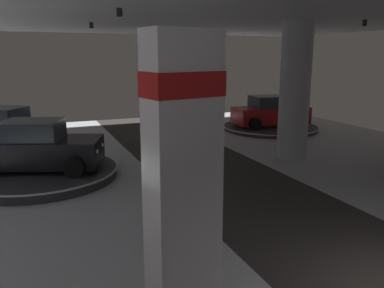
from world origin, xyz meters
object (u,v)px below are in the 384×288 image
display_platform_deep_left (1,147)px  display_car_far_left (37,148)px  display_car_deep_right (270,112)px  display_platform_far_left (40,173)px  display_car_deep_left (0,128)px  display_platform_deep_right (270,127)px  visitor_walking_near (217,134)px  column_right (295,92)px  brand_sign_pylon (183,182)px

display_platform_deep_left → display_car_far_left: (1.46, -5.03, 0.97)m
display_car_deep_right → display_platform_far_left: 13.37m
display_car_deep_right → display_car_far_left: display_car_far_left is taller
display_car_deep_left → display_platform_deep_right: bearing=-1.1°
display_car_far_left → visitor_walking_near: bearing=5.8°
display_platform_deep_left → display_platform_far_left: (1.49, -5.04, 0.05)m
display_platform_deep_left → display_car_deep_left: display_car_deep_left is taller
display_car_deep_left → display_platform_far_left: size_ratio=0.84×
display_platform_deep_right → display_platform_far_left: size_ratio=1.01×
display_platform_deep_right → display_car_deep_left: display_car_deep_left is taller
display_platform_far_left → display_car_far_left: 0.92m
display_platform_far_left → visitor_walking_near: size_ratio=3.35×
display_platform_far_left → visitor_walking_near: 7.24m
column_right → display_platform_far_left: (-9.82, 0.94, -2.56)m
display_platform_deep_right → display_platform_deep_left: bearing=178.9°
brand_sign_pylon → display_car_far_left: (-1.94, 8.96, -1.26)m
column_right → visitor_walking_near: column_right is taller
display_platform_deep_right → display_car_deep_left: size_ratio=1.21×
display_platform_deep_right → display_car_deep_left: (-13.97, 0.26, 0.88)m
brand_sign_pylon → visitor_walking_near: size_ratio=2.89×
display_platform_deep_left → display_car_far_left: size_ratio=1.31×
brand_sign_pylon → display_platform_deep_left: size_ratio=0.77×
column_right → display_platform_deep_right: (2.68, 5.71, -2.62)m
display_platform_far_left → display_car_far_left: display_car_far_left is taller
column_right → display_platform_far_left: column_right is taller
display_platform_deep_right → display_car_deep_left: bearing=178.9°
display_car_deep_left → display_platform_far_left: bearing=-73.7°
display_platform_deep_left → column_right: bearing=-27.9°
display_car_deep_left → display_car_far_left: (1.44, -5.01, 0.10)m
display_car_deep_right → visitor_walking_near: (-5.30, -4.03, -0.08)m
display_platform_deep_right → visitor_walking_near: visitor_walking_near is taller
display_car_far_left → visitor_walking_near: size_ratio=2.87×
column_right → display_platform_deep_left: column_right is taller
display_car_deep_right → display_car_deep_left: 13.94m
display_platform_far_left → display_platform_deep_left: bearing=106.5°
brand_sign_pylon → display_car_deep_left: bearing=103.6°
column_right → display_car_far_left: column_right is taller
display_platform_deep_left → visitor_walking_near: visitor_walking_near is taller
display_car_deep_right → display_platform_far_left: display_car_deep_right is taller
display_platform_far_left → visitor_walking_near: (7.17, 0.74, 0.72)m
display_car_deep_right → display_platform_far_left: bearing=-159.1°
column_right → display_platform_deep_right: 6.83m
display_platform_deep_left → display_platform_far_left: 5.26m
brand_sign_pylon → display_car_deep_right: size_ratio=1.05×
column_right → display_car_far_left: bearing=174.5°
display_car_deep_left → visitor_walking_near: 9.64m
display_car_far_left → visitor_walking_near: 7.24m
column_right → display_platform_far_left: bearing=174.5°
brand_sign_pylon → display_platform_deep_right: 17.47m
display_car_deep_right → display_car_deep_left: size_ratio=0.98×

